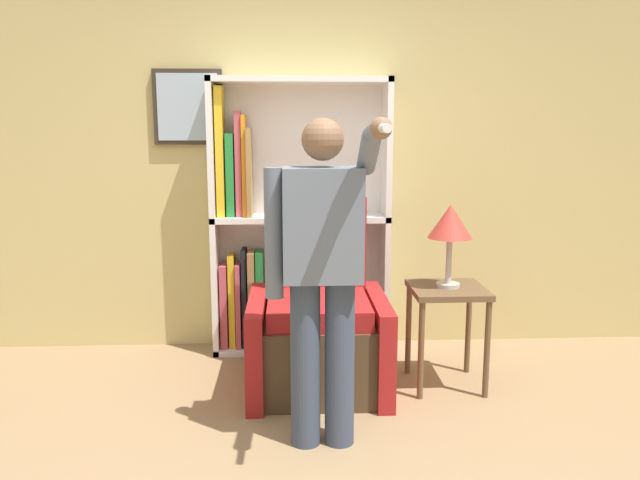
{
  "coord_description": "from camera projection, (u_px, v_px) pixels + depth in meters",
  "views": [
    {
      "loc": [
        -0.13,
        -2.51,
        1.59
      ],
      "look_at": [
        0.03,
        0.81,
        1.0
      ],
      "focal_mm": 35.0,
      "sensor_mm": 36.0,
      "label": 1
    }
  ],
  "objects": [
    {
      "name": "wall_back",
      "position": [
        307.0,
        155.0,
        4.5
      ],
      "size": [
        8.0,
        0.11,
        2.8
      ],
      "color": "tan",
      "rests_on": "ground_plane"
    },
    {
      "name": "bookcase",
      "position": [
        279.0,
        225.0,
        4.42
      ],
      "size": [
        1.25,
        0.28,
        1.94
      ],
      "color": "white",
      "rests_on": "ground_plane"
    },
    {
      "name": "armchair",
      "position": [
        317.0,
        327.0,
        3.88
      ],
      "size": [
        0.84,
        0.81,
        1.16
      ],
      "color": "#4C3823",
      "rests_on": "ground_plane"
    },
    {
      "name": "person_standing",
      "position": [
        322.0,
        267.0,
        3.04
      ],
      "size": [
        0.53,
        0.78,
        1.64
      ],
      "color": "#384256",
      "rests_on": "ground_plane"
    },
    {
      "name": "side_table",
      "position": [
        447.0,
        305.0,
        3.85
      ],
      "size": [
        0.45,
        0.45,
        0.63
      ],
      "color": "brown",
      "rests_on": "ground_plane"
    },
    {
      "name": "table_lamp",
      "position": [
        450.0,
        224.0,
        3.76
      ],
      "size": [
        0.27,
        0.27,
        0.51
      ],
      "color": "#B7B2A8",
      "rests_on": "side_table"
    }
  ]
}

